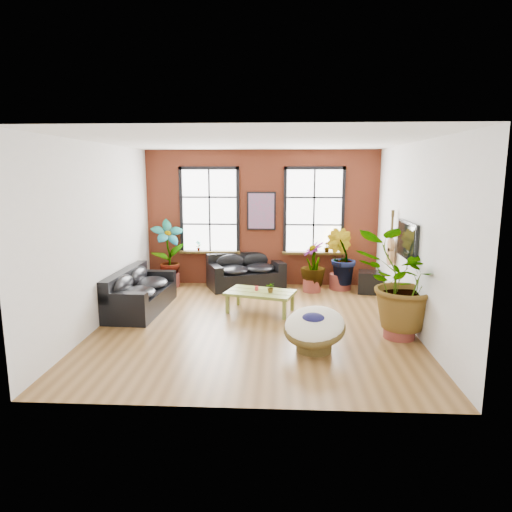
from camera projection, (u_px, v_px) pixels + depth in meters
The scene contains 19 objects.
room at pixel (255, 235), 8.80m from camera, with size 6.04×6.54×3.54m.
sofa_back at pixel (245, 272), 11.79m from camera, with size 2.10×1.57×0.87m.
sofa_left at pixel (139, 292), 9.80m from camera, with size 1.03×2.25×0.87m.
coffee_table at pixel (260, 294), 9.68m from camera, with size 1.57×1.16×0.54m.
papasan_chair at pixel (314, 328), 7.58m from camera, with size 1.33×1.33×0.77m.
poster at pixel (261, 211), 11.75m from camera, with size 0.74×0.06×0.98m.
tv_wall_unit at pixel (402, 243), 9.13m from camera, with size 0.13×1.86×1.20m.
media_box at pixel (371, 282), 11.23m from camera, with size 0.72×0.63×0.53m.
pot_back_left at pixel (170, 280), 11.87m from camera, with size 0.62×0.62×0.35m.
pot_back_right at pixel (340, 281), 11.60m from camera, with size 0.67×0.67×0.40m.
pot_right_wall at pixel (399, 327), 8.21m from camera, with size 0.64×0.64×0.41m.
pot_mid at pixel (312, 285), 11.36m from camera, with size 0.50×0.50×0.32m.
floor_plant_back_left at pixel (168, 251), 11.72m from camera, with size 0.84×0.57×1.60m, color #2A671B.
floor_plant_back_right at pixel (341, 257), 11.44m from camera, with size 0.77×0.62×1.39m, color #2A671B.
floor_plant_right_wall at pixel (401, 282), 8.07m from camera, with size 1.57×1.36×1.74m, color #2A671B.
floor_plant_mid at pixel (313, 264), 11.29m from camera, with size 0.62×0.62×1.12m, color #2A671B.
table_plant at pixel (271, 287), 9.57m from camera, with size 0.20×0.17×0.22m, color #2A671B.
sill_plant_left at pixel (198, 246), 11.95m from camera, with size 0.14×0.10×0.27m, color #2A671B.
sill_plant_right at pixel (327, 247), 11.77m from camera, with size 0.15×0.15×0.27m, color #2A671B.
Camera 1 is at (0.49, -8.57, 2.97)m, focal length 32.00 mm.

